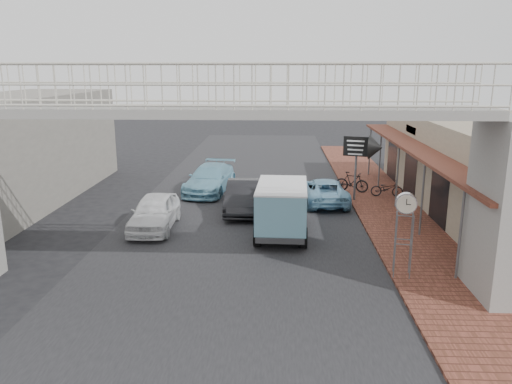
# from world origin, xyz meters

# --- Properties ---
(ground) EXTENTS (120.00, 120.00, 0.00)m
(ground) POSITION_xyz_m (0.00, 0.00, 0.00)
(ground) COLOR black
(ground) RESTS_ON ground
(road_strip) EXTENTS (10.00, 60.00, 0.01)m
(road_strip) POSITION_xyz_m (0.00, 0.00, 0.01)
(road_strip) COLOR black
(road_strip) RESTS_ON ground
(sidewalk) EXTENTS (3.00, 40.00, 0.10)m
(sidewalk) POSITION_xyz_m (6.50, 3.00, 0.05)
(sidewalk) COLOR brown
(sidewalk) RESTS_ON ground
(shophouse_row) EXTENTS (7.20, 18.00, 4.00)m
(shophouse_row) POSITION_xyz_m (10.97, 4.00, 2.01)
(shophouse_row) COLOR gray
(shophouse_row) RESTS_ON ground
(footbridge) EXTENTS (16.40, 2.40, 6.34)m
(footbridge) POSITION_xyz_m (0.00, -4.00, 3.18)
(footbridge) COLOR gray
(footbridge) RESTS_ON ground
(building_far_left) EXTENTS (5.00, 14.00, 5.00)m
(building_far_left) POSITION_xyz_m (-11.00, 6.00, 2.50)
(building_far_left) COLOR gray
(building_far_left) RESTS_ON ground
(white_hatchback) EXTENTS (1.69, 4.02, 1.36)m
(white_hatchback) POSITION_xyz_m (-3.35, 1.64, 0.68)
(white_hatchback) COLOR white
(white_hatchback) RESTS_ON ground
(dark_sedan) EXTENTS (1.45, 4.14, 1.36)m
(dark_sedan) POSITION_xyz_m (0.00, 4.23, 0.68)
(dark_sedan) COLOR black
(dark_sedan) RESTS_ON ground
(angkot_curb) EXTENTS (2.21, 4.32, 1.17)m
(angkot_curb) POSITION_xyz_m (3.71, 5.86, 0.58)
(angkot_curb) COLOR #77AFCF
(angkot_curb) RESTS_ON ground
(angkot_far) EXTENTS (2.57, 4.98, 1.38)m
(angkot_far) POSITION_xyz_m (-1.96, 7.76, 0.69)
(angkot_far) COLOR #73AFC8
(angkot_far) RESTS_ON ground
(angkot_van) EXTENTS (2.05, 4.20, 2.03)m
(angkot_van) POSITION_xyz_m (1.69, 1.08, 1.29)
(angkot_van) COLOR black
(angkot_van) RESTS_ON ground
(motorcycle_near) EXTENTS (1.60, 0.73, 0.81)m
(motorcycle_near) POSITION_xyz_m (6.87, 6.78, 0.51)
(motorcycle_near) COLOR black
(motorcycle_near) RESTS_ON sidewalk
(motorcycle_far) EXTENTS (1.74, 1.09, 1.02)m
(motorcycle_far) POSITION_xyz_m (5.30, 7.72, 0.61)
(motorcycle_far) COLOR black
(motorcycle_far) RESTS_ON sidewalk
(street_clock) EXTENTS (0.66, 0.58, 2.59)m
(street_clock) POSITION_xyz_m (5.30, -2.85, 2.25)
(street_clock) COLOR #59595B
(street_clock) RESTS_ON sidewalk
(arrow_sign) EXTENTS (1.90, 1.26, 3.14)m
(arrow_sign) POSITION_xyz_m (5.93, 5.86, 2.63)
(arrow_sign) COLOR #59595B
(arrow_sign) RESTS_ON sidewalk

